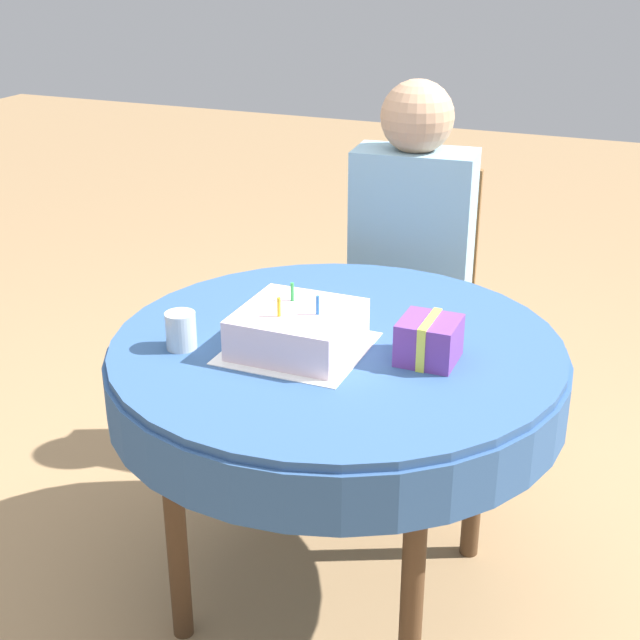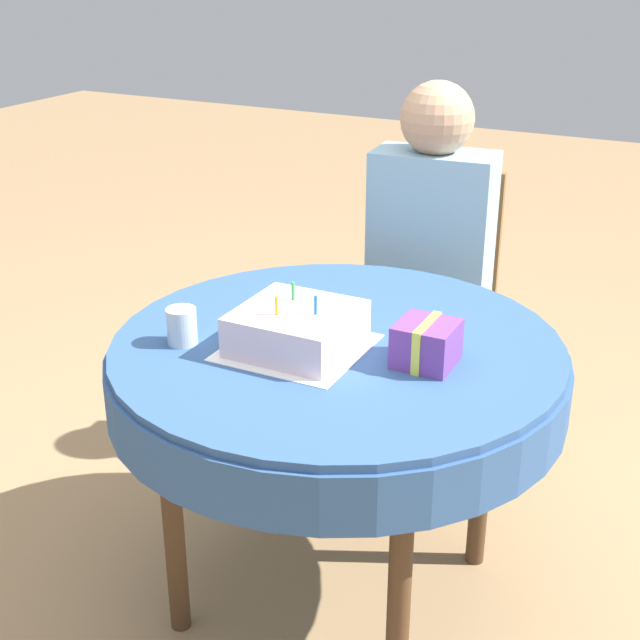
% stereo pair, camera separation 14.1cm
% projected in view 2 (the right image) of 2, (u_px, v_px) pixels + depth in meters
% --- Properties ---
extents(ground_plane, '(12.00, 12.00, 0.00)m').
position_uv_depth(ground_plane, '(335.00, 590.00, 2.34)').
color(ground_plane, '#A37F56').
extents(dining_table, '(1.07, 1.07, 0.72)m').
position_uv_depth(dining_table, '(337.00, 375.00, 2.09)').
color(dining_table, '#335689').
rests_on(dining_table, ground_plane).
extents(chair, '(0.43, 0.43, 0.91)m').
position_uv_depth(chair, '(433.00, 305.00, 2.85)').
color(chair, brown).
rests_on(chair, ground_plane).
extents(person, '(0.38, 0.30, 1.21)m').
position_uv_depth(person, '(429.00, 244.00, 2.68)').
color(person, tan).
rests_on(person, ground_plane).
extents(napkin, '(0.30, 0.30, 0.00)m').
position_uv_depth(napkin, '(297.00, 347.00, 2.02)').
color(napkin, white).
rests_on(napkin, dining_table).
extents(birthday_cake, '(0.25, 0.25, 0.14)m').
position_uv_depth(birthday_cake, '(297.00, 328.00, 2.00)').
color(birthday_cake, silver).
rests_on(birthday_cake, dining_table).
extents(drinking_glass, '(0.07, 0.07, 0.09)m').
position_uv_depth(drinking_glass, '(182.00, 326.00, 2.03)').
color(drinking_glass, silver).
rests_on(drinking_glass, dining_table).
extents(gift_box, '(0.13, 0.13, 0.10)m').
position_uv_depth(gift_box, '(426.00, 344.00, 1.93)').
color(gift_box, '#753D99').
rests_on(gift_box, dining_table).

